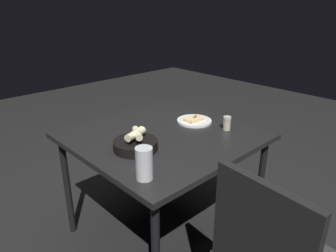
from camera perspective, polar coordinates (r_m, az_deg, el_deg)
name	(u,v)px	position (r m, az deg, el deg)	size (l,w,h in m)	color
ground	(164,231)	(2.23, -0.83, -18.60)	(8.00, 8.00, 0.00)	black
dining_table	(163,143)	(1.87, -0.93, -3.12)	(0.97, 1.00, 0.72)	black
pizza_plate	(195,121)	(2.02, 4.90, 0.99)	(0.22, 0.22, 0.04)	white
bread_basket	(136,143)	(1.65, -5.91, -3.15)	(0.23, 0.23, 0.11)	black
beer_glass	(144,165)	(1.37, -4.36, -7.16)	(0.08, 0.08, 0.15)	silver
pepper_shaker	(227,124)	(1.92, 10.69, 0.37)	(0.05, 0.05, 0.08)	#BFB299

